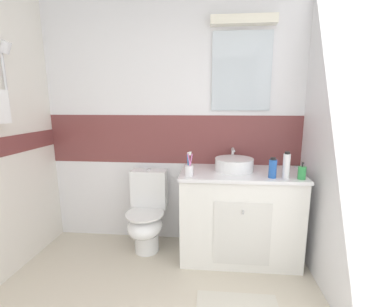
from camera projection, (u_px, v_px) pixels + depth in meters
wall_back_tiled at (174, 124)px, 2.64m from camera, size 3.20×0.20×2.50m
vanity_cabinet at (239, 214)px, 2.43m from camera, size 1.10×0.58×0.85m
sink_basin at (234, 164)px, 2.38m from camera, size 0.36×0.40×0.19m
toilet at (147, 214)px, 2.55m from camera, size 0.37×0.50×0.81m
toothbrush_cup at (189, 169)px, 2.20m from camera, size 0.07×0.07×0.21m
soap_dispenser at (302, 173)px, 2.10m from camera, size 0.06×0.06×0.15m
mouthwash_bottle at (273, 168)px, 2.13m from camera, size 0.07×0.07×0.18m
shampoo_bottle_tall at (286, 166)px, 2.12m from camera, size 0.06×0.06×0.23m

